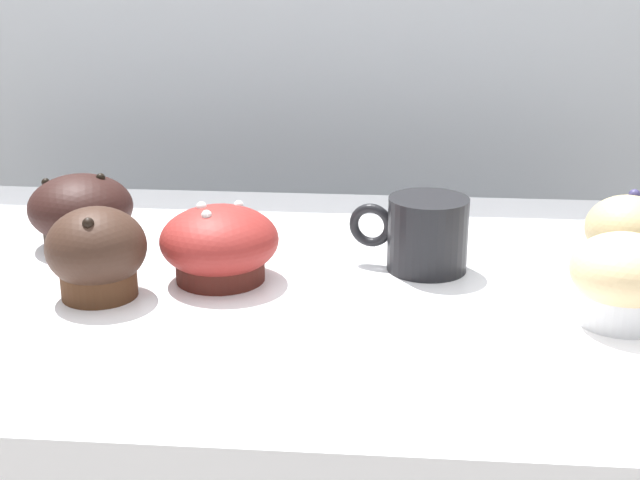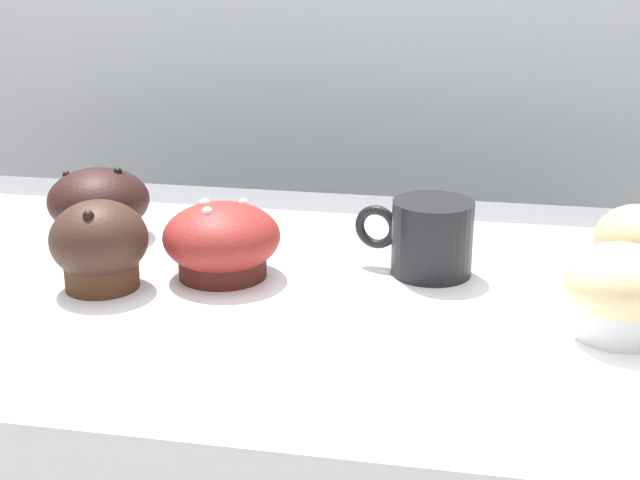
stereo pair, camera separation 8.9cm
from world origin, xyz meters
The scene contains 7 objects.
wall_back centered at (0.00, 0.60, 0.90)m, with size 3.20×0.10×1.80m, color #B2B7BC.
muffin_front_center centered at (-0.04, -0.01, 0.97)m, with size 0.12×0.12×0.08m.
muffin_back_left centered at (0.34, -0.08, 0.98)m, with size 0.10×0.10×0.08m.
muffin_back_right centered at (-0.15, -0.06, 0.98)m, with size 0.10×0.10×0.09m.
muffin_front_left centered at (0.37, 0.04, 0.98)m, with size 0.09×0.09×0.09m.
muffin_front_right centered at (-0.22, 0.09, 0.98)m, with size 0.12×0.12×0.08m.
coffee_cup centered at (0.17, 0.04, 0.98)m, with size 0.13×0.08×0.08m.
Camera 1 is at (0.14, -0.85, 1.27)m, focal length 50.00 mm.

